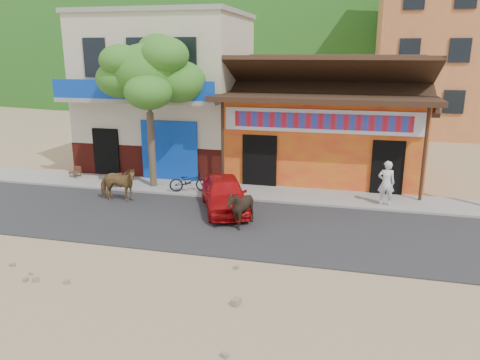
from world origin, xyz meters
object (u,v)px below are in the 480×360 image
object	(u,v)px
red_car	(225,193)
pedestrian	(386,183)
cafe_chair_right	(75,168)
cow_tan	(118,184)
tree	(150,113)
cafe_chair_left	(116,175)
cow_dark	(241,208)
scooter	(189,181)

from	to	relation	value
red_car	pedestrian	world-z (taller)	pedestrian
red_car	cafe_chair_right	size ratio (longest dim) A/B	4.24
cow_tan	tree	bearing A→B (deg)	-18.07
cafe_chair_left	pedestrian	bearing A→B (deg)	-23.27
tree	cafe_chair_left	bearing A→B (deg)	-160.35
tree	pedestrian	bearing A→B (deg)	-1.79
pedestrian	cafe_chair_left	world-z (taller)	pedestrian
cow_dark	tree	bearing A→B (deg)	-159.28
scooter	cafe_chair_left	distance (m)	3.11
red_car	scooter	size ratio (longest dim) A/B	2.28
cafe_chair_left	cafe_chair_right	distance (m)	2.71
cow_tan	cow_dark	distance (m)	5.33
tree	cow_tan	world-z (taller)	tree
cow_tan	cafe_chair_right	world-z (taller)	cow_tan
tree	cow_tan	xyz separation A→B (m)	(-0.54, -1.95, -2.42)
tree	red_car	xyz separation A→B (m)	(3.60, -1.99, -2.47)
red_car	pedestrian	size ratio (longest dim) A/B	2.19
cow_tan	cafe_chair_left	xyz separation A→B (m)	(-0.86, 1.45, -0.09)
tree	pedestrian	world-z (taller)	tree
red_car	pedestrian	xyz separation A→B (m)	(5.50, 1.70, 0.28)
cow_dark	cow_tan	bearing A→B (deg)	-138.69
cow_tan	cafe_chair_right	size ratio (longest dim) A/B	1.86
cow_dark	cafe_chair_left	size ratio (longest dim) A/B	1.31
scooter	cow_tan	bearing A→B (deg)	105.76
pedestrian	red_car	bearing A→B (deg)	12.28
tree	cow_dark	world-z (taller)	tree
tree	cafe_chair_right	distance (m)	4.73
tree	scooter	xyz separation A→B (m)	(1.71, -0.39, -2.59)
cow_tan	scooter	world-z (taller)	cow_tan
tree	cow_dark	xyz separation A→B (m)	(4.55, -3.53, -2.44)
cow_dark	pedestrian	xyz separation A→B (m)	(4.55, 3.25, 0.25)
cow_tan	pedestrian	distance (m)	9.79
red_car	scooter	world-z (taller)	red_car
tree	cafe_chair_left	world-z (taller)	tree
tree	cow_dark	bearing A→B (deg)	-37.79
cafe_chair_right	cow_tan	bearing A→B (deg)	-26.06
pedestrian	cafe_chair_right	size ratio (longest dim) A/B	1.94
tree	scooter	world-z (taller)	tree
pedestrian	cafe_chair_left	distance (m)	10.51
tree	cafe_chair_right	xyz separation A→B (m)	(-3.93, 0.49, -2.58)
cow_dark	red_car	bearing A→B (deg)	-179.76
tree	scooter	size ratio (longest dim) A/B	3.85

